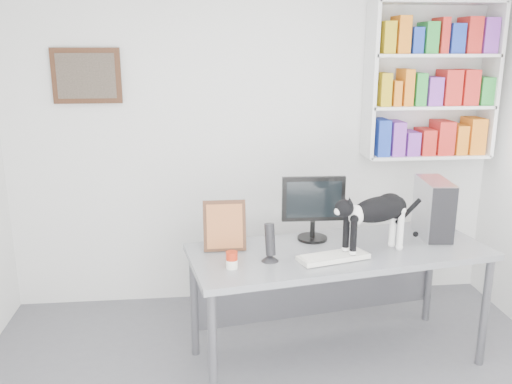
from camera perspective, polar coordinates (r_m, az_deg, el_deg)
room at (r=2.54m, az=4.46°, el=-2.58°), size 4.01×4.01×2.70m
bookshelf at (r=4.62m, az=17.96°, el=11.04°), size 1.03×0.28×1.24m
wall_art at (r=4.43m, az=-17.41°, el=11.59°), size 0.52×0.04×0.42m
desk at (r=3.81m, az=8.55°, el=-11.70°), size 2.07×1.09×0.82m
monitor at (r=3.72m, az=6.03°, el=-1.67°), size 0.44×0.22×0.46m
keyboard at (r=3.46m, az=8.11°, el=-6.78°), size 0.47×0.28×0.03m
pc_tower at (r=3.99m, az=18.18°, el=-1.62°), size 0.22×0.42×0.40m
speaker at (r=3.37m, az=1.48°, el=-5.26°), size 0.14×0.14×0.25m
leaning_print at (r=3.54m, az=-3.33°, el=-3.47°), size 0.28×0.11×0.34m
soup_can at (r=3.29m, az=-2.56°, el=-7.17°), size 0.09×0.09×0.10m
cat at (r=3.57m, az=12.53°, el=-3.28°), size 0.65×0.40×0.39m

